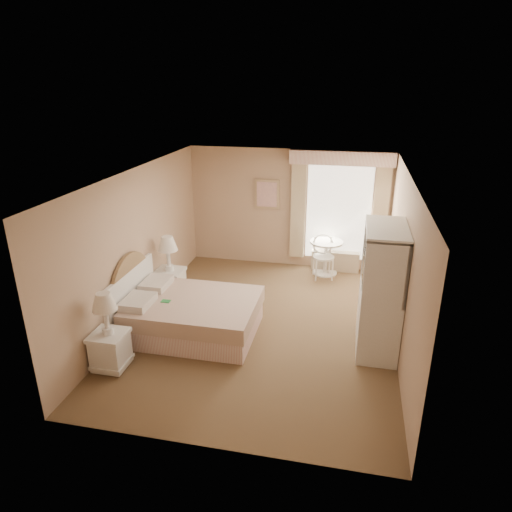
% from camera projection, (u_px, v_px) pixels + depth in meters
% --- Properties ---
extents(room, '(4.21, 5.51, 2.51)m').
position_uv_depth(room, '(263.00, 255.00, 7.09)').
color(room, brown).
rests_on(room, ground).
extents(window, '(2.05, 0.22, 2.51)m').
position_uv_depth(window, '(339.00, 209.00, 9.27)').
color(window, white).
rests_on(window, room).
extents(framed_art, '(0.52, 0.04, 0.62)m').
position_uv_depth(framed_art, '(267.00, 194.00, 9.54)').
color(framed_art, tan).
rests_on(framed_art, room).
extents(bed, '(2.06, 1.54, 1.36)m').
position_uv_depth(bed, '(187.00, 313.00, 7.24)').
color(bed, tan).
rests_on(bed, room).
extents(nightstand_near, '(0.47, 0.47, 1.14)m').
position_uv_depth(nightstand_near, '(109.00, 341.00, 6.29)').
color(nightstand_near, white).
rests_on(nightstand_near, room).
extents(nightstand_far, '(0.50, 0.50, 1.20)m').
position_uv_depth(nightstand_far, '(170.00, 276.00, 8.29)').
color(nightstand_far, white).
rests_on(nightstand_far, room).
extents(round_table, '(0.67, 0.67, 0.71)m').
position_uv_depth(round_table, '(326.00, 252.00, 9.39)').
color(round_table, white).
rests_on(round_table, room).
extents(cafe_chair, '(0.52, 0.52, 0.89)m').
position_uv_depth(cafe_chair, '(323.00, 253.00, 9.23)').
color(cafe_chair, white).
rests_on(cafe_chair, room).
extents(armoire, '(0.57, 1.15, 1.91)m').
position_uv_depth(armoire, '(380.00, 300.00, 6.67)').
color(armoire, white).
rests_on(armoire, room).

